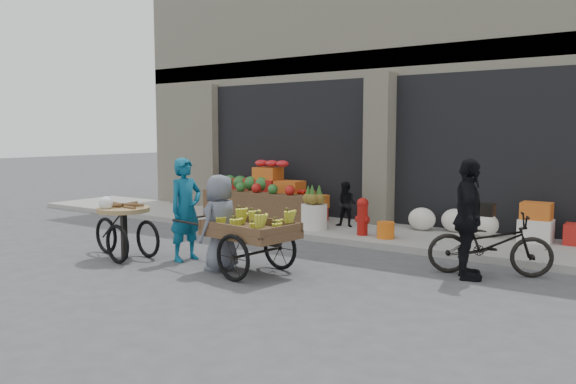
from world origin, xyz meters
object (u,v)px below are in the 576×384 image
Objects in this scene: orange_bucket at (386,230)px; vendor_grey at (220,223)px; tricycle_cart at (124,224)px; fire_hydrant at (363,215)px; bicycle at (490,244)px; vendor_woman at (186,209)px; pineapple_bin at (314,217)px; seated_person at (346,204)px; cyclist at (468,219)px; banana_cart at (248,227)px.

vendor_grey is (-1.23, -3.14, 0.44)m from orange_bucket.
vendor_grey is at bearing 16.19° from tricycle_cart.
fire_hydrant is at bearing 174.29° from orange_bucket.
fire_hydrant is 2.93m from bicycle.
orange_bucket is 3.68m from vendor_woman.
seated_person reaches higher than pineapple_bin.
tricycle_cart is at bearing 92.46° from bicycle.
orange_bucket is (1.60, -0.10, -0.10)m from pineapple_bin.
vendor_woman is at bearing -98.65° from vendor_grey.
cyclist reaches higher than pineapple_bin.
tricycle_cart is at bearing -124.10° from seated_person.
orange_bucket is 1.42m from seated_person.
pineapple_bin is 0.75m from seated_person.
banana_cart is 2.31m from tricycle_cart.
seated_person is (-1.20, 0.70, 0.31)m from orange_bucket.
cyclist is (5.01, 1.85, 0.28)m from tricycle_cart.
orange_bucket is at bearing -3.58° from pineapple_bin.
vendor_grey reaches higher than tricycle_cart.
cyclist is at bearing 27.41° from tricycle_cart.
tricycle_cart reaches higher than pineapple_bin.
seated_person is at bearing -7.03° from vendor_woman.
fire_hydrant is 3.13m from banana_cart.
seated_person is at bearing 149.74° from orange_bucket.
vendor_grey reaches higher than bicycle.
fire_hydrant is 0.41× the size of bicycle.
banana_cart is at bearing -104.16° from orange_bucket.
tricycle_cart is at bearing 89.37° from cyclist.
fire_hydrant reaches higher than pineapple_bin.
pineapple_bin is at bearing 176.42° from orange_bucket.
tricycle_cart reaches higher than fire_hydrant.
tricycle_cart is (-2.55, -3.49, 0.06)m from fire_hydrant.
tricycle_cart is 0.85× the size of bicycle.
vendor_woman reaches higher than tricycle_cart.
bicycle is (4.26, 1.78, -0.37)m from vendor_woman.
banana_cart is 1.61× the size of tricycle_cart.
pineapple_bin is at bearing 74.81° from tricycle_cart.
pineapple_bin is at bearing -2.53° from vendor_woman.
banana_cart reaches higher than fire_hydrant.
pineapple_bin is 0.56× the size of seated_person.
seated_person is 4.53m from tricycle_cart.
bicycle is at bearing -28.79° from orange_bucket.
vendor_woman is at bearing -175.84° from banana_cart.
bicycle reaches higher than orange_bucket.
bicycle is 0.60m from cyclist.
orange_bucket is at bearing 55.52° from tricycle_cart.
pineapple_bin is at bearing 50.18° from bicycle.
seated_person is at bearing 39.74° from bicycle.
bicycle is at bearing -47.50° from cyclist.
cyclist is (2.73, 1.48, 0.17)m from banana_cart.
tricycle_cart is 1.02× the size of vendor_grey.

